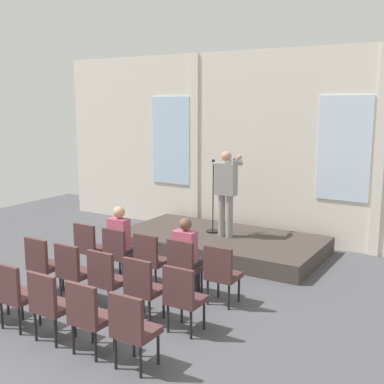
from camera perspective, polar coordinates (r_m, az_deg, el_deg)
name	(u,v)px	position (r m, az deg, el deg)	size (l,w,h in m)	color
ground_plane	(67,333)	(7.05, -14.27, -15.53)	(14.93, 14.93, 0.00)	#4C4C51
rear_partition	(251,146)	(11.16, 6.83, 5.35)	(10.50, 0.14, 4.17)	silver
stage_platform	(220,243)	(10.29, 3.28, -5.90)	(4.15, 2.18, 0.33)	#3F3833
speaker	(226,187)	(9.94, 3.98, 0.56)	(0.52, 0.69, 1.76)	gray
mic_stand	(213,216)	(10.40, 2.44, -2.85)	(0.28, 0.28, 1.55)	black
chair_r0_c0	(89,245)	(8.99, -11.81, -6.06)	(0.46, 0.44, 0.94)	black
chair_r0_c1	(118,251)	(8.57, -8.54, -6.78)	(0.46, 0.44, 0.94)	black
audience_r0_c1	(121,239)	(8.57, -8.22, -5.42)	(0.36, 0.39, 1.31)	#2D2D33
chair_r0_c2	(150,257)	(8.18, -4.92, -7.54)	(0.46, 0.44, 0.94)	black
chair_r0_c3	(184,264)	(7.82, -0.94, -8.34)	(0.46, 0.44, 0.94)	black
audience_r0_c3	(187,252)	(7.83, -0.62, -6.96)	(0.36, 0.39, 1.27)	#2D2D33
chair_r0_c4	(221,271)	(7.51, 3.41, -9.17)	(0.46, 0.44, 0.94)	black
chair_r1_c0	(42,262)	(8.28, -16.95, -7.74)	(0.46, 0.44, 0.94)	black
chair_r1_c1	(73,269)	(7.81, -13.65, -8.66)	(0.46, 0.44, 0.94)	black
chair_r1_c2	(106,277)	(7.38, -9.93, -9.65)	(0.46, 0.44, 0.94)	black
chair_r1_c3	(143,285)	(6.98, -5.74, -10.72)	(0.46, 0.44, 0.94)	black
chair_r1_c4	(183,295)	(6.63, -1.05, -11.84)	(0.46, 0.44, 0.94)	black
chair_r2_c1	(15,292)	(7.14, -19.85, -10.82)	(0.46, 0.44, 0.94)	black
chair_r2_c2	(50,302)	(6.67, -16.17, -12.14)	(0.46, 0.44, 0.94)	black
chair_r2_c3	(89,313)	(6.23, -11.89, -13.60)	(0.46, 0.44, 0.94)	black
chair_r2_c4	(132,326)	(5.83, -6.93, -15.18)	(0.46, 0.44, 0.94)	black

